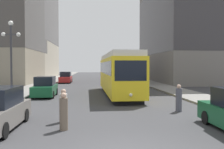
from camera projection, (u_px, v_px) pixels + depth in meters
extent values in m
cube|color=gray|center=(54.00, 80.00, 46.73)|extent=(3.24, 120.00, 0.15)
cube|color=gray|center=(137.00, 80.00, 48.12)|extent=(3.24, 120.00, 0.15)
cube|color=black|center=(118.00, 93.00, 23.47)|extent=(2.41, 12.61, 0.35)
cube|color=yellow|center=(118.00, 75.00, 23.41)|extent=(2.82, 13.71, 3.10)
cube|color=black|center=(118.00, 68.00, 23.39)|extent=(2.84, 13.16, 1.08)
cube|color=silver|center=(118.00, 57.00, 23.35)|extent=(2.61, 13.43, 0.44)
cube|color=black|center=(131.00, 71.00, 16.62)|extent=(2.21, 0.12, 1.40)
sphere|color=#F2EACC|center=(131.00, 95.00, 16.60)|extent=(0.24, 0.24, 0.24)
cube|color=black|center=(126.00, 82.00, 39.07)|extent=(2.50, 11.83, 0.35)
cube|color=silver|center=(126.00, 71.00, 39.01)|extent=(2.91, 12.87, 3.10)
cube|color=black|center=(126.00, 68.00, 38.99)|extent=(2.92, 12.36, 1.30)
cube|color=black|center=(132.00, 70.00, 32.63)|extent=(2.31, 0.14, 1.71)
cylinder|color=black|center=(32.00, 95.00, 20.55)|extent=(0.19, 0.64, 0.64)
cylinder|color=black|center=(38.00, 92.00, 23.16)|extent=(0.19, 0.64, 0.64)
cylinder|color=black|center=(53.00, 95.00, 20.73)|extent=(0.19, 0.64, 0.64)
cylinder|color=black|center=(56.00, 92.00, 23.34)|extent=(0.19, 0.64, 0.64)
cube|color=#14512D|center=(45.00, 90.00, 21.94)|extent=(1.89, 4.28, 0.84)
cube|color=black|center=(45.00, 81.00, 22.01)|extent=(1.63, 2.37, 0.80)
cylinder|color=black|center=(4.00, 131.00, 9.22)|extent=(0.19, 0.64, 0.64)
cylinder|color=black|center=(26.00, 115.00, 12.13)|extent=(0.19, 0.64, 0.64)
cylinder|color=black|center=(206.00, 118.00, 11.54)|extent=(0.20, 0.64, 0.64)
cylinder|color=black|center=(59.00, 81.00, 38.46)|extent=(0.18, 0.64, 0.64)
cylinder|color=black|center=(62.00, 80.00, 41.38)|extent=(0.18, 0.64, 0.64)
cylinder|color=black|center=(70.00, 81.00, 38.61)|extent=(0.18, 0.64, 0.64)
cylinder|color=black|center=(72.00, 80.00, 41.53)|extent=(0.18, 0.64, 0.64)
cube|color=maroon|center=(66.00, 79.00, 39.99)|extent=(1.81, 4.73, 0.84)
cube|color=black|center=(66.00, 74.00, 40.07)|extent=(1.59, 2.60, 0.80)
cylinder|color=#6B5B4C|center=(64.00, 114.00, 10.51)|extent=(0.36, 0.36, 1.39)
sphere|color=tan|center=(64.00, 95.00, 10.48)|extent=(0.25, 0.25, 0.25)
cylinder|color=#4C4C56|center=(179.00, 100.00, 14.80)|extent=(0.37, 0.37, 1.41)
sphere|color=tan|center=(179.00, 87.00, 14.77)|extent=(0.25, 0.25, 0.25)
cylinder|color=beige|center=(63.00, 108.00, 12.00)|extent=(0.37, 0.37, 1.40)
sphere|color=tan|center=(63.00, 91.00, 11.97)|extent=(0.25, 0.25, 0.25)
cylinder|color=#333338|center=(11.00, 63.00, 18.49)|extent=(0.16, 0.16, 5.68)
sphere|color=white|center=(11.00, 23.00, 18.39)|extent=(0.36, 0.36, 0.36)
sphere|color=white|center=(3.00, 34.00, 18.37)|extent=(0.31, 0.31, 0.31)
sphere|color=white|center=(18.00, 34.00, 18.46)|extent=(0.31, 0.31, 0.31)
cube|color=#333338|center=(11.00, 34.00, 18.42)|extent=(1.10, 0.06, 0.06)
cube|color=#B2A893|center=(30.00, 8.00, 55.16)|extent=(10.09, 20.04, 31.58)
cube|color=#595451|center=(30.00, 1.00, 55.10)|extent=(10.13, 20.08, 18.95)
cube|color=slate|center=(181.00, 27.00, 43.28)|extent=(10.47, 22.33, 19.22)
cube|color=#383538|center=(181.00, 22.00, 43.25)|extent=(10.51, 22.37, 11.53)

